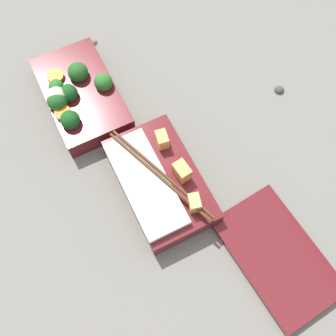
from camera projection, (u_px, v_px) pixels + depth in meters
ground_plane at (122, 144)px, 0.71m from camera, size 3.00×3.00×0.00m
bento_tray_vegetable at (79, 95)px, 0.72m from camera, size 0.21×0.13×0.07m
bento_tray_rice at (159, 181)px, 0.66m from camera, size 0.21×0.12×0.07m
bento_lid at (277, 256)px, 0.63m from camera, size 0.21×0.14×0.01m
pebble_1 at (280, 89)px, 0.75m from camera, size 0.02×0.02×0.02m
pebble_2 at (94, 42)px, 0.80m from camera, size 0.01×0.01×0.01m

